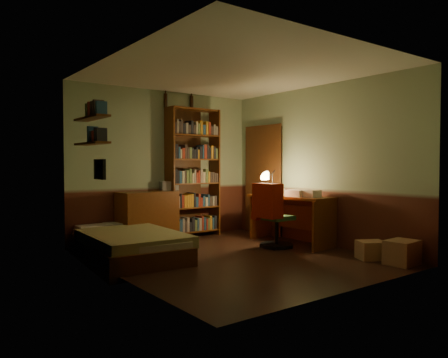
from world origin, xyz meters
TOP-DOWN VIEW (x-y plane):
  - floor at (0.00, 0.00)m, footprint 3.50×4.00m
  - ceiling at (0.00, 0.00)m, footprint 3.50×4.00m
  - wall_back at (0.00, 2.01)m, footprint 3.50×0.02m
  - wall_left at (-1.76, 0.00)m, footprint 0.02×4.00m
  - wall_right at (1.76, 0.00)m, footprint 0.02×4.00m
  - wall_front at (0.00, -2.01)m, footprint 3.50×0.02m
  - doorway at (1.72, 1.30)m, footprint 0.06×0.90m
  - door_trim at (1.69, 1.30)m, footprint 0.02×0.98m
  - bed at (-1.19, 0.97)m, footprint 1.32×2.20m
  - dresser at (-0.47, 1.76)m, footprint 0.99×0.53m
  - mini_stereo at (0.01, 1.89)m, footprint 0.33×0.28m
  - bookshelf at (0.49, 1.85)m, footprint 1.01×0.37m
  - bottle_left at (-0.00, 1.96)m, footprint 0.07×0.07m
  - bottle_right at (0.53, 1.96)m, footprint 0.08×0.08m
  - desk at (1.44, 0.32)m, footprint 0.72×1.52m
  - paper_stack at (1.24, 0.49)m, footprint 0.29×0.33m
  - desk_lamp at (1.31, 0.62)m, footprint 0.24×0.24m
  - office_chair at (1.00, 0.19)m, footprint 0.57×0.51m
  - red_jacket at (0.77, 0.07)m, footprint 0.39×0.51m
  - wall_shelf_lower at (-1.64, 1.10)m, footprint 0.20×0.90m
  - wall_shelf_upper at (-1.64, 1.10)m, footprint 0.20×0.90m
  - framed_picture at (-1.72, 0.60)m, footprint 0.04×0.32m
  - cardboard_box_a at (1.49, -1.66)m, footprint 0.45×0.37m
  - cardboard_box_b at (1.44, -1.23)m, footprint 0.45×0.43m

SIDE VIEW (x-z plane):
  - floor at x=0.00m, z-range -0.02..0.00m
  - cardboard_box_b at x=1.44m, z-range 0.00..0.25m
  - cardboard_box_a at x=1.49m, z-range 0.00..0.32m
  - bed at x=-1.19m, z-range 0.00..0.62m
  - desk at x=1.44m, z-range 0.00..0.79m
  - dresser at x=-0.47m, z-range 0.00..0.86m
  - office_chair at x=1.00m, z-range 0.00..1.12m
  - paper_stack at x=1.24m, z-range 0.79..0.90m
  - mini_stereo at x=0.01m, z-range 0.86..1.02m
  - doorway at x=1.72m, z-range 0.00..2.00m
  - door_trim at x=1.69m, z-range -0.04..2.04m
  - desk_lamp at x=1.31m, z-range 0.79..1.41m
  - bookshelf at x=0.49m, z-range 0.00..2.31m
  - framed_picture at x=-1.72m, z-range 1.12..1.38m
  - wall_back at x=0.00m, z-range 0.00..2.60m
  - wall_left at x=-1.76m, z-range 0.00..2.60m
  - wall_right at x=1.76m, z-range 0.00..2.60m
  - wall_front at x=0.00m, z-range 0.00..2.60m
  - red_jacket at x=0.77m, z-range 1.12..1.65m
  - wall_shelf_lower at x=-1.64m, z-range 1.59..1.61m
  - wall_shelf_upper at x=-1.64m, z-range 1.94..1.96m
  - bottle_left at x=0.00m, z-range 2.31..2.55m
  - bottle_right at x=0.53m, z-range 2.31..2.56m
  - ceiling at x=0.00m, z-range 2.60..2.62m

